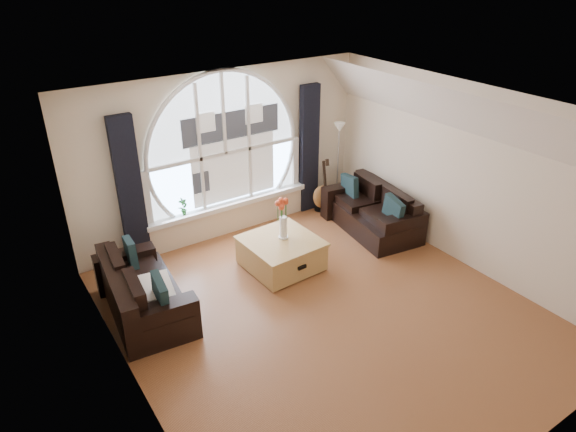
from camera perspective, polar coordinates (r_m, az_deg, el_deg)
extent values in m
cube|color=brown|center=(6.94, 4.20, -10.60)|extent=(5.00, 5.50, 0.01)
cube|color=silver|center=(5.69, 5.14, 11.32)|extent=(5.00, 5.50, 0.01)
cube|color=beige|center=(8.33, -7.14, 6.74)|extent=(5.00, 0.01, 2.70)
cube|color=beige|center=(4.76, 26.02, -13.83)|extent=(5.00, 0.01, 2.70)
cube|color=beige|center=(5.24, -17.69, -7.92)|extent=(0.01, 5.50, 2.70)
cube|color=beige|center=(7.87, 19.18, 4.10)|extent=(0.01, 5.50, 2.70)
cube|color=silver|center=(7.32, 18.90, 10.80)|extent=(0.92, 5.50, 0.72)
cube|color=silver|center=(8.21, -7.15, 8.47)|extent=(2.60, 0.06, 2.15)
cube|color=white|center=(8.58, -6.51, 1.30)|extent=(2.90, 0.22, 0.08)
cube|color=white|center=(8.19, -7.05, 8.42)|extent=(2.76, 0.08, 2.15)
cube|color=silver|center=(8.30, -6.13, 7.83)|extent=(1.70, 0.02, 1.50)
cube|color=black|center=(7.78, -17.15, 2.53)|extent=(0.35, 0.12, 2.30)
cube|color=black|center=(9.08, 2.35, 7.37)|extent=(0.35, 0.12, 2.30)
cube|color=black|center=(6.94, -15.82, -7.66)|extent=(1.00, 1.75, 0.74)
cube|color=black|center=(8.73, 9.30, 0.78)|extent=(1.06, 1.77, 0.74)
cube|color=#B58B4A|center=(7.68, -0.77, -4.06)|extent=(1.08, 1.08, 0.51)
cube|color=silver|center=(6.70, -15.14, -7.90)|extent=(0.64, 0.64, 0.10)
cube|color=white|center=(7.44, -0.53, 0.16)|extent=(0.24, 0.24, 0.70)
cube|color=#B2B2B2|center=(9.36, 5.55, 5.58)|extent=(0.24, 0.24, 1.60)
cube|color=olive|center=(9.21, 3.86, 3.46)|extent=(0.40, 0.30, 1.06)
imported|color=#1E6023|center=(8.21, -11.57, 1.03)|extent=(0.17, 0.14, 0.29)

